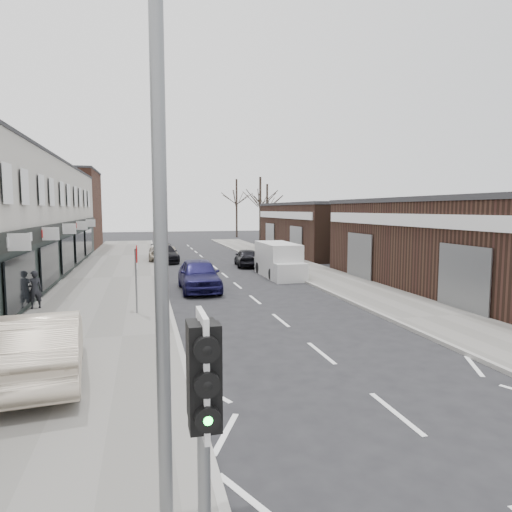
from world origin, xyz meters
TOP-DOWN VIEW (x-y plane):
  - ground at (0.00, 0.00)m, footprint 160.00×160.00m
  - pavement_left at (-6.75, 22.00)m, footprint 5.50×64.00m
  - pavement_right at (5.75, 22.00)m, footprint 3.50×64.00m
  - brick_block_far at (-13.50, 45.00)m, footprint 8.00×10.00m
  - right_unit_near at (12.50, 14.00)m, footprint 10.00×18.00m
  - right_unit_far at (12.50, 34.00)m, footprint 10.00×16.00m
  - tree_far_a at (9.00, 48.00)m, footprint 3.60×3.60m
  - tree_far_b at (11.50, 54.00)m, footprint 3.60×3.60m
  - tree_far_c at (8.50, 60.00)m, footprint 3.60×3.60m
  - traffic_light at (-4.40, -2.02)m, footprint 0.28×0.60m
  - street_lamp at (-4.53, -0.80)m, footprint 2.23×0.22m
  - warning_sign at (-5.16, 12.00)m, footprint 0.12×0.80m
  - white_van at (3.15, 20.73)m, footprint 1.90×5.30m
  - sedan_on_pavement at (-7.25, 5.43)m, footprint 2.23×5.02m
  - pedestrian at (-9.20, 13.83)m, footprint 0.67×0.58m
  - parked_car_left_a at (-2.20, 16.97)m, footprint 1.94×4.78m
  - parked_car_left_b at (-3.34, 30.04)m, footprint 2.26×4.75m
  - parked_car_left_c at (-3.40, 30.98)m, footprint 2.33×4.79m
  - parked_car_right_a at (3.22, 22.47)m, footprint 1.69×4.32m
  - parked_car_right_b at (2.32, 25.97)m, footprint 1.94×4.00m

SIDE VIEW (x-z plane):
  - ground at x=0.00m, z-range 0.00..0.00m
  - tree_far_a at x=9.00m, z-range -4.00..4.00m
  - tree_far_b at x=11.50m, z-range -3.75..3.75m
  - tree_far_c at x=8.50m, z-range -4.25..4.25m
  - pavement_left at x=-6.75m, z-range 0.00..0.12m
  - pavement_right at x=5.75m, z-range 0.00..0.12m
  - parked_car_left_c at x=-3.40m, z-range 0.00..1.31m
  - parked_car_right_b at x=2.32m, z-range 0.00..1.32m
  - parked_car_left_b at x=-3.34m, z-range 0.00..1.34m
  - parked_car_right_a at x=3.22m, z-range 0.00..1.40m
  - parked_car_left_a at x=-2.20m, z-range 0.00..1.63m
  - pedestrian at x=-9.20m, z-range 0.12..1.68m
  - sedan_on_pavement at x=-7.25m, z-range 0.12..1.72m
  - white_van at x=3.15m, z-range -0.06..2.00m
  - warning_sign at x=-5.16m, z-range 0.85..3.55m
  - right_unit_near at x=12.50m, z-range 0.00..4.50m
  - right_unit_far at x=12.50m, z-range 0.00..4.50m
  - traffic_light at x=-4.40m, z-range 0.86..3.96m
  - brick_block_far at x=-13.50m, z-range 0.00..8.00m
  - street_lamp at x=-4.53m, z-range 0.62..8.62m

